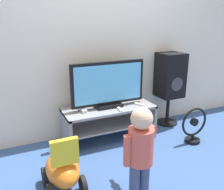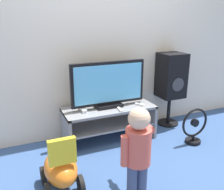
{
  "view_description": "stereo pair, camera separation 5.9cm",
  "coord_description": "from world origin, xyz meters",
  "views": [
    {
      "loc": [
        -1.19,
        -2.49,
        1.55
      ],
      "look_at": [
        0.0,
        0.14,
        0.63
      ],
      "focal_mm": 40.0,
      "sensor_mm": 36.0,
      "label": 1
    },
    {
      "loc": [
        -1.14,
        -2.51,
        1.55
      ],
      "look_at": [
        0.0,
        0.14,
        0.63
      ],
      "focal_mm": 40.0,
      "sensor_mm": 36.0,
      "label": 2
    }
  ],
  "objects": [
    {
      "name": "child",
      "position": [
        -0.2,
        -0.88,
        0.5
      ],
      "size": [
        0.32,
        0.48,
        0.85
      ],
      "color": "#3F4C72",
      "rests_on": "ground_plane"
    },
    {
      "name": "tv_stand",
      "position": [
        0.0,
        0.23,
        0.3
      ],
      "size": [
        1.17,
        0.47,
        0.44
      ],
      "color": "gray",
      "rests_on": "ground_plane"
    },
    {
      "name": "television",
      "position": [
        0.0,
        0.25,
        0.73
      ],
      "size": [
        0.96,
        0.2,
        0.58
      ],
      "color": "black",
      "rests_on": "tv_stand"
    },
    {
      "name": "ride_on_toy",
      "position": [
        -0.79,
        -0.52,
        0.22
      ],
      "size": [
        0.33,
        0.49,
        0.58
      ],
      "color": "orange",
      "rests_on": "ground_plane"
    },
    {
      "name": "ground_plane",
      "position": [
        0.0,
        0.0,
        0.0
      ],
      "size": [
        16.0,
        16.0,
        0.0
      ],
      "primitive_type": "plane",
      "color": "#38568C"
    },
    {
      "name": "game_console",
      "position": [
        -0.35,
        0.23,
        0.46
      ],
      "size": [
        0.06,
        0.18,
        0.04
      ],
      "color": "white",
      "rests_on": "tv_stand"
    },
    {
      "name": "remote_primary",
      "position": [
        0.39,
        0.14,
        0.46
      ],
      "size": [
        0.1,
        0.13,
        0.03
      ],
      "color": "white",
      "rests_on": "tv_stand"
    },
    {
      "name": "speaker_tower",
      "position": [
        1.0,
        0.33,
        0.72
      ],
      "size": [
        0.34,
        0.33,
        1.06
      ],
      "color": "black",
      "rests_on": "ground_plane"
    },
    {
      "name": "remote_secondary",
      "position": [
        0.08,
        0.08,
        0.46
      ],
      "size": [
        0.05,
        0.13,
        0.03
      ],
      "color": "white",
      "rests_on": "tv_stand"
    },
    {
      "name": "floor_fan",
      "position": [
        0.94,
        -0.29,
        0.21
      ],
      "size": [
        0.38,
        0.19,
        0.47
      ],
      "color": "black",
      "rests_on": "ground_plane"
    },
    {
      "name": "wall_back",
      "position": [
        0.0,
        0.55,
        1.3
      ],
      "size": [
        10.0,
        0.06,
        2.6
      ],
      "color": "silver",
      "rests_on": "ground_plane"
    }
  ]
}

